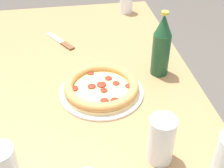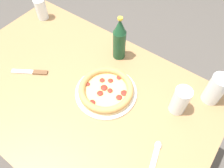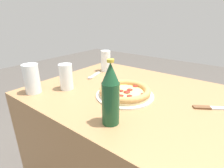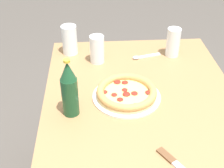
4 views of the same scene
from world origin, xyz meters
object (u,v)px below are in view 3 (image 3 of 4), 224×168
glass_water (32,80)px  glass_lemonade (106,62)px  pizza_veggie (125,92)px  knife (213,108)px  spoon (93,76)px  glass_cola (66,78)px  beer_bottle (111,95)px

glass_water → glass_lemonade: size_ratio=1.03×
pizza_veggie → glass_lemonade: glass_lemonade is taller
knife → spoon: bearing=0.3°
glass_cola → beer_bottle: (-0.39, 0.11, 0.05)m
glass_cola → glass_water: glass_water is taller
glass_water → glass_lemonade: (-0.06, -0.52, 0.00)m
beer_bottle → glass_cola: bearing=-16.1°
beer_bottle → spoon: (0.41, -0.35, -0.11)m
glass_cola → glass_water: bearing=54.3°
glass_cola → glass_lemonade: (0.04, -0.38, 0.01)m
glass_lemonade → spoon: (-0.01, 0.15, -0.06)m
glass_water → knife: bearing=-154.2°
glass_cola → glass_water: (0.10, 0.14, 0.01)m
pizza_veggie → knife: 0.39m
glass_cola → spoon: 0.24m
glass_water → spoon: glass_water is taller
knife → beer_bottle: bearing=50.6°
glass_lemonade → spoon: size_ratio=0.96×
glass_cola → knife: glass_cola is taller
glass_cola → glass_lemonade: size_ratio=0.94×
glass_cola → spoon: glass_cola is taller
glass_water → glass_lemonade: bearing=-96.3°
spoon → pizza_veggie: bearing=160.1°
glass_cola → knife: 0.72m
pizza_veggie → spoon: pizza_veggie is taller
glass_water → beer_bottle: 0.49m
pizza_veggie → glass_cola: 0.33m
pizza_veggie → spoon: size_ratio=1.88×
beer_bottle → pizza_veggie: bearing=-69.2°
glass_water → beer_bottle: size_ratio=0.62×
glass_water → knife: size_ratio=0.91×
knife → spoon: spoon is taller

